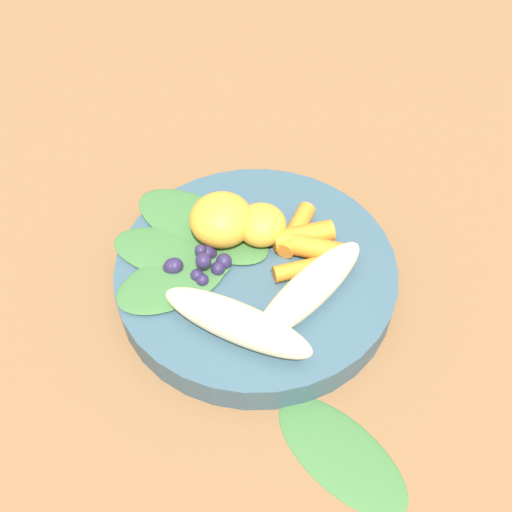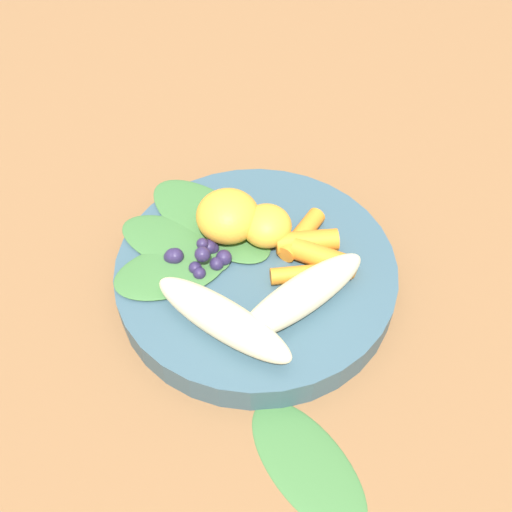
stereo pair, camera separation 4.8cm
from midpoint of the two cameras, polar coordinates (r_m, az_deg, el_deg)
ground_plane at (r=0.51m, az=-2.69°, el=-2.92°), size 2.40×2.40×0.00m
bowl at (r=0.50m, az=-2.75°, el=-1.94°), size 0.24×0.24×0.03m
banana_peeled_left at (r=0.46m, az=2.33°, el=-3.40°), size 0.11×0.10×0.03m
banana_peeled_right at (r=0.44m, az=-5.10°, el=-6.70°), size 0.12×0.09×0.03m
orange_segment_near at (r=0.50m, az=-6.19°, el=3.43°), size 0.06×0.06×0.04m
orange_segment_far at (r=0.50m, az=-2.26°, el=2.93°), size 0.04×0.04×0.03m
carrot_front at (r=0.48m, az=2.60°, el=-1.22°), size 0.07×0.02×0.01m
carrot_mid_left at (r=0.49m, az=4.37°, el=0.14°), size 0.05×0.03×0.02m
carrot_mid_right at (r=0.49m, az=3.70°, el=0.80°), size 0.06×0.04×0.02m
carrot_rear at (r=0.50m, az=1.88°, el=1.83°), size 0.05×0.03×0.02m
carrot_small at (r=0.51m, az=1.25°, el=2.46°), size 0.04×0.06×0.02m
blueberry_pile at (r=0.49m, az=-8.63°, el=-0.92°), size 0.06×0.04×0.02m
coconut_shred_patch at (r=0.51m, az=-9.61°, el=1.10°), size 0.05×0.05×0.00m
kale_leaf_left at (r=0.52m, az=-8.05°, el=2.90°), size 0.14×0.14×0.00m
kale_leaf_right at (r=0.50m, az=-11.05°, el=0.11°), size 0.12×0.09×0.00m
kale_leaf_rear at (r=0.49m, az=-11.05°, el=-2.58°), size 0.11×0.09×0.00m
kale_leaf_stray at (r=0.44m, az=5.08°, el=-18.91°), size 0.11×0.12×0.01m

